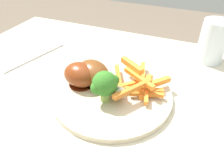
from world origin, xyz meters
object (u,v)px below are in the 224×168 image
(chicken_drumstick_far, at_px, (82,75))
(chicken_drumstick_near, at_px, (94,73))
(dinner_plate, at_px, (112,94))
(carrot_fries_pile, at_px, (138,83))
(fork, at_px, (35,57))
(water_glass, at_px, (213,42))
(broccoli_floret_front, at_px, (104,84))
(dining_table, at_px, (129,144))

(chicken_drumstick_far, bearing_deg, chicken_drumstick_near, -143.07)
(dinner_plate, bearing_deg, carrot_fries_pile, -146.89)
(fork, relative_size, water_glass, 1.78)
(dinner_plate, bearing_deg, broccoli_floret_front, 84.06)
(broccoli_floret_front, xyz_separation_m, fork, (0.25, -0.10, -0.05))
(dining_table, distance_m, dinner_plate, 0.14)
(broccoli_floret_front, relative_size, carrot_fries_pile, 0.41)
(fork, bearing_deg, dining_table, 90.39)
(chicken_drumstick_far, bearing_deg, water_glass, -136.06)
(water_glass, bearing_deg, dinner_plate, 53.03)
(carrot_fries_pile, xyz_separation_m, water_glass, (-0.13, -0.20, 0.03))
(carrot_fries_pile, relative_size, chicken_drumstick_far, 1.30)
(carrot_fries_pile, distance_m, fork, 0.30)
(carrot_fries_pile, bearing_deg, dining_table, 90.22)
(chicken_drumstick_near, bearing_deg, broccoli_floret_front, 134.89)
(dining_table, bearing_deg, fork, -14.55)
(dining_table, xyz_separation_m, water_glass, (-0.13, -0.24, 0.18))
(dining_table, xyz_separation_m, broccoli_floret_front, (0.05, 0.02, 0.18))
(broccoli_floret_front, height_order, water_glass, water_glass)
(dinner_plate, height_order, broccoli_floret_front, broccoli_floret_front)
(chicken_drumstick_near, bearing_deg, water_glass, -135.48)
(broccoli_floret_front, distance_m, chicken_drumstick_far, 0.07)
(broccoli_floret_front, relative_size, chicken_drumstick_near, 0.48)
(broccoli_floret_front, distance_m, chicken_drumstick_near, 0.06)
(dinner_plate, height_order, fork, dinner_plate)
(carrot_fries_pile, relative_size, chicken_drumstick_near, 1.16)
(chicken_drumstick_near, bearing_deg, fork, -14.70)
(dinner_plate, relative_size, chicken_drumstick_far, 2.05)
(chicken_drumstick_near, bearing_deg, dining_table, 165.78)
(dinner_plate, distance_m, chicken_drumstick_far, 0.07)
(chicken_drumstick_near, height_order, water_glass, water_glass)
(dining_table, height_order, chicken_drumstick_near, chicken_drumstick_near)
(carrot_fries_pile, xyz_separation_m, chicken_drumstick_far, (0.11, 0.03, 0.01))
(dinner_plate, height_order, water_glass, water_glass)
(water_glass, bearing_deg, broccoli_floret_front, 55.79)
(carrot_fries_pile, bearing_deg, fork, -7.25)
(carrot_fries_pile, height_order, chicken_drumstick_near, chicken_drumstick_near)
(broccoli_floret_front, bearing_deg, chicken_drumstick_far, -23.59)
(dining_table, bearing_deg, water_glass, -118.03)
(chicken_drumstick_far, distance_m, fork, 0.20)
(dining_table, bearing_deg, chicken_drumstick_far, -3.97)
(chicken_drumstick_near, bearing_deg, chicken_drumstick_far, 36.93)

